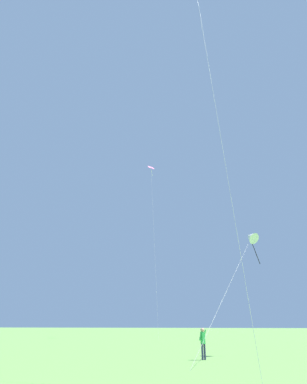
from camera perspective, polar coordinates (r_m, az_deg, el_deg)
kite_white_distant at (r=22.68m, az=16.91°, el=-7.69°), size 4.04×8.19×7.65m
kite_pink_low at (r=53.03m, az=-0.34°, el=2.35°), size 3.70×9.29×26.92m
person_in_blue_jacket at (r=18.79m, az=8.78°, el=-24.63°), size 0.41×0.39×1.53m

